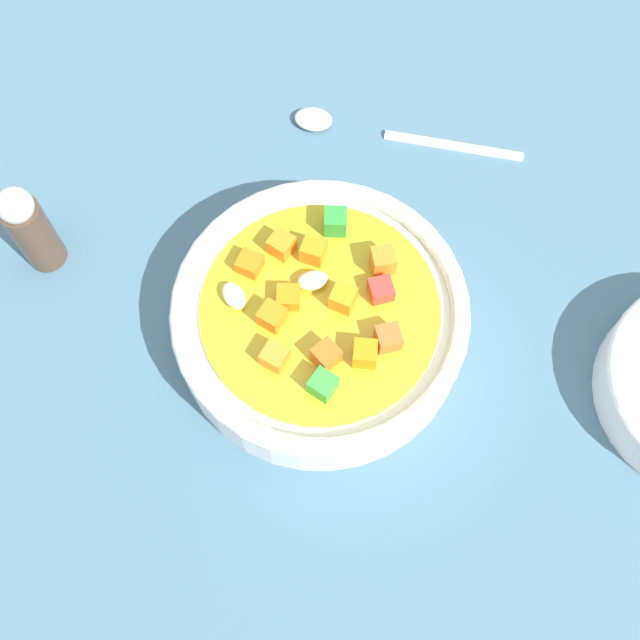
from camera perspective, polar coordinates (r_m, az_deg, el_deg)
name	(u,v)px	position (r cm, az deg, el deg)	size (l,w,h in cm)	color
ground_plane	(320,338)	(59.51, 0.00, -1.27)	(140.00, 140.00, 2.00)	#42667A
soup_bowl_main	(320,318)	(56.13, 0.00, 0.15)	(20.82, 20.82, 6.17)	white
spoon	(386,132)	(67.23, 4.74, 13.36)	(17.74, 9.97, 1.09)	silver
pepper_shaker	(30,228)	(61.23, -20.16, 6.26)	(2.92, 2.92, 8.73)	#4C3828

